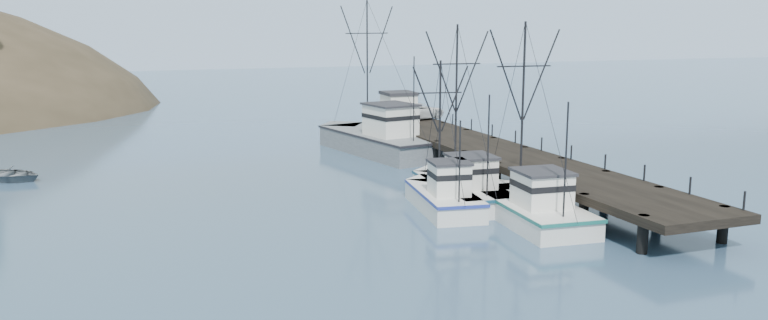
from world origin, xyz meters
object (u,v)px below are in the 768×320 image
at_px(trawler_near, 528,206).
at_px(trawler_mid, 443,196).
at_px(motorboat, 6,180).
at_px(trawler_far, 461,188).
at_px(pier, 495,153).
at_px(pier_shed, 399,106).
at_px(pickup_truck, 417,111).
at_px(work_vessel, 377,139).

distance_m(trawler_near, trawler_mid, 5.45).
xyz_separation_m(trawler_mid, motorboat, (-26.53, 19.14, -0.82)).
height_order(trawler_mid, trawler_far, trawler_far).
height_order(pier, trawler_far, trawler_far).
relative_size(pier, pier_shed, 13.75).
bearing_deg(trawler_near, trawler_far, 105.21).
bearing_deg(pier, trawler_far, -132.93).
bearing_deg(pier, trawler_near, -110.48).
distance_m(pier_shed, pickup_truck, 2.06).
xyz_separation_m(trawler_far, work_vessel, (1.03, 18.89, 0.41)).
bearing_deg(motorboat, trawler_near, -92.05).
height_order(trawler_mid, pickup_truck, trawler_mid).
bearing_deg(pickup_truck, work_vessel, 113.35).
xyz_separation_m(pier_shed, pickup_truck, (1.97, 0.00, -0.60)).
height_order(work_vessel, pickup_truck, work_vessel).
relative_size(pier_shed, pickup_truck, 0.54).
distance_m(trawler_near, pier_shed, 30.68).
distance_m(pier_shed, motorboat, 34.90).
xyz_separation_m(trawler_near, pickup_truck, (5.80, 30.33, 2.00)).
bearing_deg(pickup_truck, trawler_near, 150.33).
relative_size(pier, work_vessel, 2.65).
bearing_deg(motorboat, pickup_truck, -43.27).
height_order(pier, pickup_truck, pickup_truck).
height_order(work_vessel, motorboat, work_vessel).
bearing_deg(pickup_truck, motorboat, 82.36).
bearing_deg(pickup_truck, pier, 157.35).
height_order(trawler_mid, work_vessel, work_vessel).
distance_m(pier, trawler_far, 9.08).
height_order(trawler_near, work_vessel, work_vessel).
distance_m(pier, pickup_truck, 18.08).
bearing_deg(work_vessel, pier, -67.34).
bearing_deg(trawler_far, motorboat, 148.55).
bearing_deg(trawler_mid, pickup_truck, 70.25).
height_order(trawler_near, motorboat, trawler_near).
relative_size(pier, trawler_far, 3.75).
xyz_separation_m(pier, pickup_truck, (1.20, 18.00, 1.13)).
distance_m(trawler_near, motorboat, 38.06).
xyz_separation_m(work_vessel, motorboat, (-29.64, -1.39, -1.23)).
bearing_deg(pier, pickup_truck, 86.20).
xyz_separation_m(trawler_far, pier_shed, (5.38, 24.62, 2.60)).
bearing_deg(pickup_truck, trawler_far, 144.53).
bearing_deg(work_vessel, trawler_far, -93.13).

